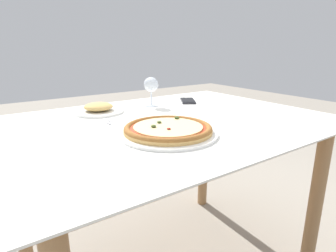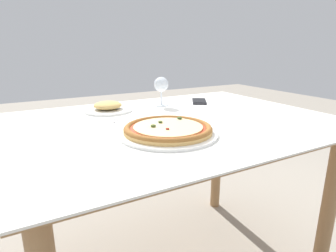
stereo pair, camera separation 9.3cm
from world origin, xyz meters
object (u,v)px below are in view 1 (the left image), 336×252
(dining_table, at_px, (168,141))
(side_plate, at_px, (99,109))
(fork, at_px, (113,125))
(pizza_plate, at_px, (168,130))
(wine_glass_far_left, at_px, (151,86))
(cell_phone, at_px, (188,101))

(dining_table, distance_m, side_plate, 0.35)
(dining_table, height_order, fork, fork)
(fork, height_order, side_plate, side_plate)
(pizza_plate, relative_size, fork, 1.97)
(dining_table, bearing_deg, fork, 167.24)
(dining_table, height_order, wine_glass_far_left, wine_glass_far_left)
(dining_table, height_order, side_plate, side_plate)
(side_plate, bearing_deg, wine_glass_far_left, -1.54)
(pizza_plate, xyz_separation_m, wine_glass_far_left, (0.20, 0.43, 0.08))
(pizza_plate, height_order, fork, pizza_plate)
(fork, height_order, wine_glass_far_left, wine_glass_far_left)
(pizza_plate, distance_m, side_plate, 0.45)
(wine_glass_far_left, relative_size, cell_phone, 0.89)
(cell_phone, relative_size, side_plate, 0.73)
(fork, relative_size, wine_glass_far_left, 1.20)
(dining_table, relative_size, wine_glass_far_left, 9.17)
(wine_glass_far_left, bearing_deg, fork, -143.31)
(dining_table, bearing_deg, cell_phone, 39.78)
(dining_table, distance_m, wine_glass_far_left, 0.35)
(wine_glass_far_left, distance_m, cell_phone, 0.24)
(wine_glass_far_left, relative_size, side_plate, 0.65)
(side_plate, bearing_deg, dining_table, -58.15)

